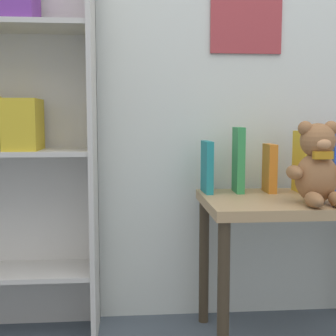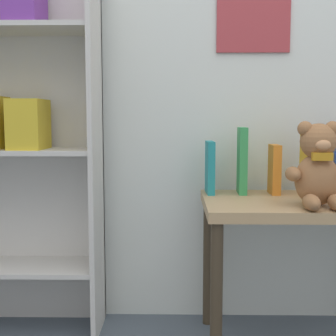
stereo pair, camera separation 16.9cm
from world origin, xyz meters
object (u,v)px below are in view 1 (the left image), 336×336
Objects in this scene: teddy_bear at (318,166)px; book_standing_teal at (207,167)px; book_standing_yellow at (301,162)px; book_standing_blue at (332,159)px; bookshelf_side at (4,124)px; book_standing_orange at (270,168)px; book_standing_green at (238,160)px; display_table at (296,219)px.

teddy_bear is 0.42m from book_standing_teal.
book_standing_yellow reaches higher than book_standing_teal.
book_standing_blue is (0.12, -0.00, 0.01)m from book_standing_yellow.
bookshelf_side reaches higher than book_standing_orange.
book_standing_yellow is (1.13, -0.04, -0.15)m from bookshelf_side.
book_standing_yellow is (0.37, -0.02, 0.02)m from book_standing_teal.
book_standing_green is 0.37m from book_standing_blue.
book_standing_blue is at bearing -4.18° from book_standing_teal.
bookshelf_side is 1.13m from display_table.
book_standing_teal is 0.12m from book_standing_green.
book_standing_blue is at bearing 56.69° from teddy_bear.
book_standing_blue is (0.37, -0.02, 0.00)m from book_standing_green.
teddy_bear is 0.28m from book_standing_blue.
book_standing_blue is (0.18, 0.12, 0.21)m from display_table.
teddy_bear is at bearing -75.65° from display_table.
display_table is 0.23m from book_standing_orange.
book_standing_blue reaches higher than display_table.
book_standing_green is at bearing -1.39° from bookshelf_side.
bookshelf_side is 7.57× the size of book_standing_orange.
book_standing_yellow is 0.12m from book_standing_blue.
book_standing_orange is at bearing 179.55° from book_standing_blue.
bookshelf_side is at bearing 171.40° from display_table.
teddy_bear is 1.10× the size of book_standing_green.
book_standing_orange is at bearing 114.72° from display_table.
display_table is 2.66× the size of book_standing_green.
bookshelf_side reaches higher than book_standing_green.
bookshelf_side is 5.97× the size of book_standing_yellow.
book_standing_green is 1.35× the size of book_standing_orange.
book_standing_orange is at bearing 173.45° from book_standing_yellow.
book_standing_blue is at bearing 33.29° from display_table.
bookshelf_side is 1.26m from book_standing_blue.
book_standing_teal is 0.84× the size of book_standing_yellow.
book_standing_orange is (0.24, -0.01, -0.01)m from book_standing_teal.
bookshelf_side is at bearing 176.72° from book_standing_yellow.
teddy_bear is 0.26m from book_standing_orange.
display_table is at bearing -35.73° from book_standing_green.
display_table is 0.24m from book_standing_yellow.
teddy_bear reaches higher than book_standing_yellow.
teddy_bear is at bearing -120.86° from book_standing_blue.
book_standing_teal reaches higher than display_table.
display_table is 2.82× the size of book_standing_yellow.
book_standing_teal is at bearing -179.61° from book_standing_green.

